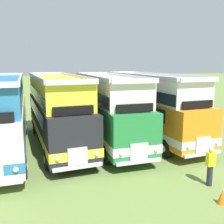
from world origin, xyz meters
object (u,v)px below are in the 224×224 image
at_px(bus_fifth_in_row, 1,113).
at_px(bus_seventh_in_row, 108,108).
at_px(cone_near_end, 222,197).
at_px(marshal_person, 210,166).
at_px(bus_eighth_in_row, 149,104).
at_px(bus_sixth_in_row, 57,109).

relative_size(bus_fifth_in_row, bus_seventh_in_row, 1.11).
xyz_separation_m(cone_near_end, marshal_person, (0.54, 1.43, 0.60)).
distance_m(bus_fifth_in_row, bus_seventh_in_row, 6.44).
bearing_deg(bus_eighth_in_row, marshal_person, -96.26).
bearing_deg(bus_sixth_in_row, bus_seventh_in_row, -10.83).
relative_size(bus_eighth_in_row, marshal_person, 6.65).
xyz_separation_m(bus_fifth_in_row, marshal_person, (8.79, -7.41, -1.48)).
bearing_deg(cone_near_end, marshal_person, 69.17).
xyz_separation_m(bus_seventh_in_row, bus_eighth_in_row, (3.21, 0.55, 0.01)).
bearing_deg(bus_sixth_in_row, cone_near_end, -61.67).
bearing_deg(cone_near_end, bus_seventh_in_row, 101.72).
bearing_deg(marshal_person, bus_sixth_in_row, 125.20).
bearing_deg(bus_seventh_in_row, bus_eighth_in_row, 9.68).
xyz_separation_m(bus_fifth_in_row, bus_eighth_in_row, (9.65, 0.42, 0.00)).
xyz_separation_m(bus_fifth_in_row, bus_sixth_in_row, (3.21, 0.49, -0.00)).
xyz_separation_m(bus_sixth_in_row, cone_near_end, (5.03, -9.33, -2.07)).
height_order(bus_fifth_in_row, marshal_person, bus_fifth_in_row).
height_order(bus_fifth_in_row, cone_near_end, bus_fifth_in_row).
height_order(bus_sixth_in_row, cone_near_end, bus_sixth_in_row).
bearing_deg(bus_fifth_in_row, marshal_person, -40.14).
distance_m(bus_seventh_in_row, marshal_person, 7.79).
bearing_deg(bus_seventh_in_row, marshal_person, -72.12).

